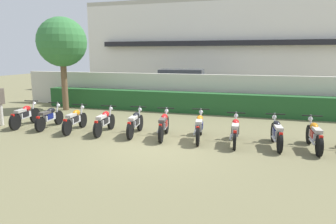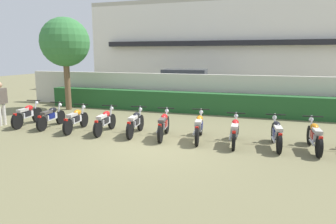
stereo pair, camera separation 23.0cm
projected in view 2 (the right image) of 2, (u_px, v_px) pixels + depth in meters
ground at (155, 146)px, 9.61m from camera, size 60.00×60.00×0.00m
building at (228, 47)px, 24.75m from camera, size 21.03×6.50×6.84m
compound_wall at (200, 92)px, 15.53m from camera, size 19.98×0.30×1.84m
hedge_row at (197, 103)px, 14.95m from camera, size 15.98×0.70×1.00m
parked_car at (187, 84)px, 19.46m from camera, size 4.63×2.37×1.89m
tree_near_inspector at (65, 43)px, 15.31m from camera, size 2.43×2.43×4.64m
motorcycle_in_row_0 at (27, 114)px, 12.27m from camera, size 0.60×1.90×0.97m
motorcycle_in_row_1 at (51, 116)px, 11.95m from camera, size 0.60×1.81×0.94m
motorcycle_in_row_2 at (76, 119)px, 11.42m from camera, size 0.60×1.83×0.95m
motorcycle_in_row_3 at (105, 121)px, 11.12m from camera, size 0.60×1.81×0.95m
motorcycle_in_row_4 at (135, 122)px, 10.86m from camera, size 0.60×1.83×0.96m
motorcycle_in_row_5 at (164, 125)px, 10.46m from camera, size 0.60×1.85×0.97m
motorcycle_in_row_6 at (199, 127)px, 10.17m from camera, size 0.60×1.98×0.98m
motorcycle_in_row_7 at (235, 131)px, 9.68m from camera, size 0.60×1.83×0.95m
motorcycle_in_row_8 at (277, 133)px, 9.36m from camera, size 0.60×1.85×0.96m
motorcycle_in_row_9 at (315, 136)px, 9.06m from camera, size 0.60×1.90×0.96m
inspector_person at (0, 100)px, 12.21m from camera, size 0.24×0.70×1.75m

